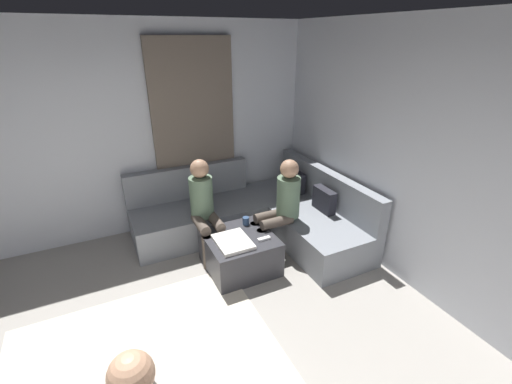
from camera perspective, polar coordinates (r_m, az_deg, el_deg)
name	(u,v)px	position (r m, az deg, el deg)	size (l,w,h in m)	color
wall_back	(476,182)	(3.51, 32.56, 1.39)	(6.00, 0.12, 2.70)	silver
wall_left	(88,139)	(4.71, -25.91, 7.90)	(0.12, 6.00, 2.70)	silver
curtain_panel	(195,136)	(4.81, -10.02, 9.04)	(0.06, 1.10, 2.50)	#726659
sectional_couch	(258,214)	(4.69, 0.31, -3.73)	(2.10, 2.55, 0.87)	gray
ottoman	(240,252)	(4.06, -2.69, -9.85)	(0.76, 0.76, 0.42)	#333338
folded_blanket	(233,242)	(3.82, -3.83, -8.20)	(0.44, 0.36, 0.04)	white
coffee_mug	(246,221)	(4.16, -1.69, -4.77)	(0.08, 0.08, 0.10)	#334C72
game_remote	(264,239)	(3.88, 1.32, -7.70)	(0.05, 0.15, 0.02)	white
person_on_couch_back	(281,204)	(4.14, 4.15, -1.99)	(0.30, 0.60, 1.20)	brown
person_on_couch_side	(204,205)	(4.14, -8.51, -2.20)	(0.60, 0.30, 1.20)	brown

